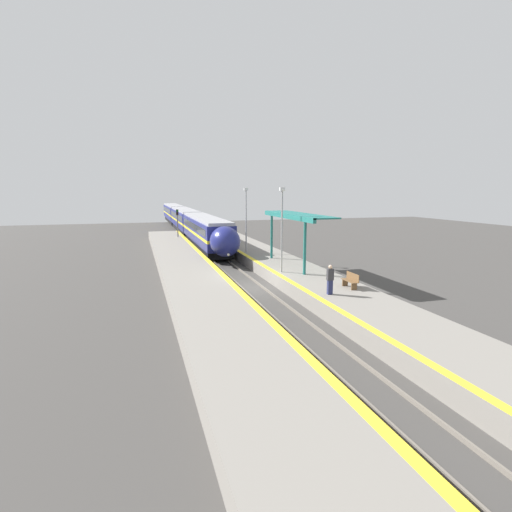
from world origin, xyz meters
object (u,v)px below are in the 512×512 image
platform_bench (351,280)px  person_waiting (330,279)px  train (186,220)px  railway_signal (178,223)px  lamppost_near (282,225)px  lamppost_mid (246,216)px

platform_bench → person_waiting: bearing=-152.1°
train → person_waiting: (2.79, -43.07, -0.36)m
train → platform_bench: bearing=-83.7°
railway_signal → lamppost_near: lamppost_near is taller
platform_bench → railway_signal: railway_signal is taller
lamppost_near → lamppost_mid: 9.51m
platform_bench → lamppost_near: bearing=112.7°
lamppost_mid → person_waiting: bearing=-88.4°
railway_signal → lamppost_mid: bearing=-71.3°
train → lamppost_near: lamppost_near is taller
train → person_waiting: 43.17m
train → lamppost_near: bearing=-86.3°
railway_signal → person_waiting: bearing=-80.1°
railway_signal → lamppost_near: (4.87, -23.88, 1.64)m
person_waiting → railway_signal: 30.93m
train → railway_signal: size_ratio=14.04×
platform_bench → lamppost_mid: bearing=98.8°
train → lamppost_mid: size_ratio=10.15×
train → lamppost_near: size_ratio=10.15×
platform_bench → lamppost_mid: lamppost_mid is taller
platform_bench → lamppost_near: 6.71m
train → person_waiting: train is taller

